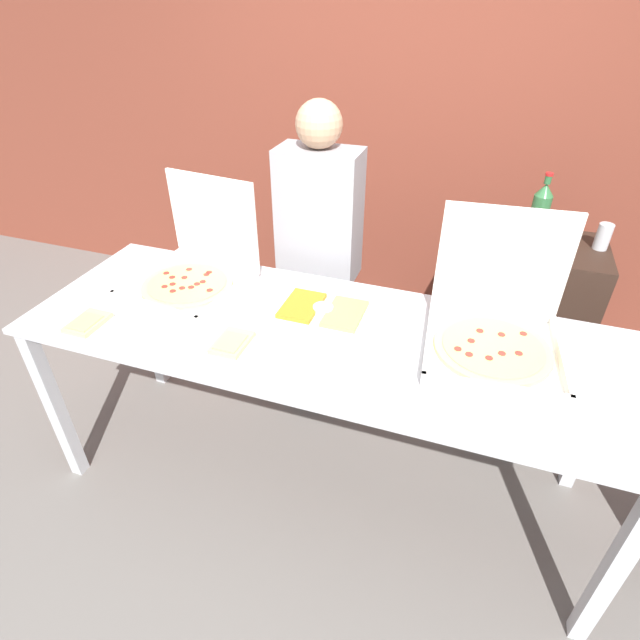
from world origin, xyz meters
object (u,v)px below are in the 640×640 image
at_px(pizza_box_near_left, 495,327).
at_px(veggie_tray, 323,313).
at_px(paper_plate_front_right, 232,343).
at_px(pizza_box_near_right, 194,269).
at_px(soda_bottle, 540,211).
at_px(soda_can_silver, 603,236).
at_px(soda_can_colored, 500,224).
at_px(paper_plate_front_left, 88,324).
at_px(person_guest_plaid, 319,260).

xyz_separation_m(pizza_box_near_left, veggie_tray, (-0.68, -0.03, -0.06)).
bearing_deg(paper_plate_front_right, veggie_tray, 48.66).
height_order(pizza_box_near_right, soda_bottle, pizza_box_near_right).
relative_size(pizza_box_near_right, soda_can_silver, 4.27).
xyz_separation_m(pizza_box_near_right, soda_bottle, (1.44, 0.75, 0.18)).
bearing_deg(pizza_box_near_right, soda_can_colored, 36.29).
xyz_separation_m(veggie_tray, soda_can_colored, (0.64, 0.79, 0.16)).
relative_size(pizza_box_near_right, soda_bottle, 1.62).
xyz_separation_m(pizza_box_near_left, paper_plate_front_right, (-0.94, -0.34, -0.07)).
height_order(paper_plate_front_right, soda_bottle, soda_bottle).
xyz_separation_m(pizza_box_near_right, veggie_tray, (0.64, -0.06, -0.06)).
bearing_deg(pizza_box_near_right, paper_plate_front_left, -112.31).
bearing_deg(pizza_box_near_right, veggie_tray, 1.12).
bearing_deg(pizza_box_near_right, person_guest_plaid, 55.25).
distance_m(pizza_box_near_left, pizza_box_near_right, 1.32).
bearing_deg(soda_can_colored, veggie_tray, -129.04).
bearing_deg(veggie_tray, soda_can_silver, 36.25).
bearing_deg(person_guest_plaid, soda_can_silver, -168.96).
bearing_deg(pizza_box_near_right, pizza_box_near_left, 5.47).
relative_size(paper_plate_front_left, soda_can_colored, 1.69).
height_order(paper_plate_front_left, veggie_tray, veggie_tray).
relative_size(veggie_tray, soda_bottle, 1.29).
height_order(pizza_box_near_left, soda_bottle, pizza_box_near_left).
relative_size(paper_plate_front_left, person_guest_plaid, 0.13).
distance_m(soda_can_colored, person_guest_plaid, 0.91).
bearing_deg(pizza_box_near_left, soda_can_colored, 87.50).
bearing_deg(soda_can_colored, paper_plate_front_right, -129.70).
distance_m(pizza_box_near_left, paper_plate_front_right, 1.00).
relative_size(pizza_box_near_left, paper_plate_front_right, 2.72).
bearing_deg(paper_plate_front_left, veggie_tray, 23.08).
relative_size(pizza_box_near_left, person_guest_plaid, 0.33).
relative_size(pizza_box_near_left, soda_can_colored, 4.43).
xyz_separation_m(paper_plate_front_left, soda_can_colored, (1.53, 1.17, 0.17)).
distance_m(soda_bottle, person_guest_plaid, 1.09).
bearing_deg(pizza_box_near_left, person_guest_plaid, 144.74).
height_order(soda_bottle, person_guest_plaid, person_guest_plaid).
xyz_separation_m(soda_can_colored, person_guest_plaid, (-0.85, -0.24, -0.22)).
distance_m(paper_plate_front_left, soda_can_silver, 2.32).
bearing_deg(veggie_tray, pizza_box_near_right, 174.44).
distance_m(pizza_box_near_right, veggie_tray, 0.65).
bearing_deg(soda_can_silver, veggie_tray, -143.75).
distance_m(pizza_box_near_left, veggie_tray, 0.68).
xyz_separation_m(veggie_tray, person_guest_plaid, (-0.21, 0.55, -0.06)).
xyz_separation_m(pizza_box_near_left, paper_plate_front_left, (-1.56, -0.41, -0.07)).
bearing_deg(soda_bottle, person_guest_plaid, -165.50).
distance_m(paper_plate_front_right, veggie_tray, 0.40).
bearing_deg(person_guest_plaid, soda_bottle, -165.50).
relative_size(paper_plate_front_left, soda_bottle, 0.64).
bearing_deg(veggie_tray, soda_bottle, 45.34).
bearing_deg(pizza_box_near_left, pizza_box_near_right, 173.76).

